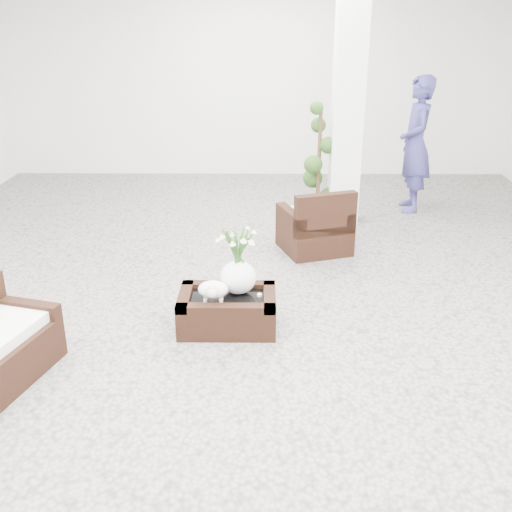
{
  "coord_description": "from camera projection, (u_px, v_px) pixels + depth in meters",
  "views": [
    {
      "loc": [
        0.05,
        -5.33,
        2.75
      ],
      "look_at": [
        0.0,
        -0.1,
        0.62
      ],
      "focal_mm": 41.75,
      "sensor_mm": 36.0,
      "label": 1
    }
  ],
  "objects": [
    {
      "name": "column",
      "position": [
        348.0,
        96.0,
        7.9
      ],
      "size": [
        0.4,
        0.4,
        3.5
      ],
      "primitive_type": "cube",
      "color": "white",
      "rests_on": "ground"
    },
    {
      "name": "coffee_table",
      "position": [
        227.0,
        312.0,
        5.58
      ],
      "size": [
        0.9,
        0.6,
        0.31
      ],
      "primitive_type": "cube",
      "color": "black",
      "rests_on": "ground"
    },
    {
      "name": "topiary",
      "position": [
        319.0,
        164.0,
        8.27
      ],
      "size": [
        0.44,
        0.44,
        1.65
      ],
      "primitive_type": null,
      "color": "#203C13",
      "rests_on": "ground"
    },
    {
      "name": "ground",
      "position": [
        256.0,
        309.0,
        5.97
      ],
      "size": [
        11.0,
        11.0,
        0.0
      ],
      "primitive_type": "plane",
      "color": "gray",
      "rests_on": "ground"
    },
    {
      "name": "sheep_figurine",
      "position": [
        213.0,
        291.0,
        5.39
      ],
      "size": [
        0.28,
        0.23,
        0.21
      ],
      "primitive_type": "ellipsoid",
      "color": "white",
      "rests_on": "coffee_table"
    },
    {
      "name": "armchair",
      "position": [
        315.0,
        219.0,
        7.33
      ],
      "size": [
        0.96,
        0.94,
        0.81
      ],
      "primitive_type": "cube",
      "rotation": [
        0.0,
        0.0,
        3.47
      ],
      "color": "black",
      "rests_on": "ground"
    },
    {
      "name": "tealight",
      "position": [
        259.0,
        295.0,
        5.54
      ],
      "size": [
        0.04,
        0.04,
        0.03
      ],
      "primitive_type": "cylinder",
      "color": "white",
      "rests_on": "coffee_table"
    },
    {
      "name": "planter_narcissus",
      "position": [
        238.0,
        253.0,
        5.47
      ],
      "size": [
        0.44,
        0.44,
        0.8
      ],
      "primitive_type": null,
      "color": "white",
      "rests_on": "coffee_table"
    },
    {
      "name": "shopper",
      "position": [
        415.0,
        145.0,
        8.68
      ],
      "size": [
        0.49,
        0.73,
        1.97
      ],
      "primitive_type": "imported",
      "rotation": [
        0.0,
        0.0,
        -1.6
      ],
      "color": "navy",
      "rests_on": "ground"
    }
  ]
}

